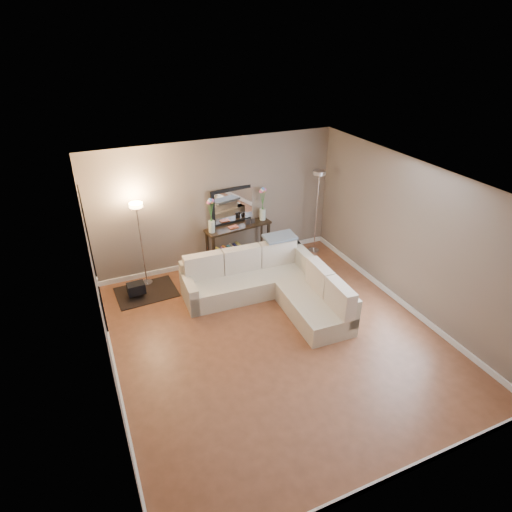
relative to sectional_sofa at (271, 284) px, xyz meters
name	(u,v)px	position (x,y,z in m)	size (l,w,h in m)	color
floor	(276,337)	(-0.40, -1.04, -0.32)	(5.00, 5.50, 0.01)	brown
ceiling	(280,183)	(-0.40, -1.04, 2.29)	(5.00, 5.50, 0.01)	white
wall_back	(217,204)	(-0.40, 1.72, 0.99)	(5.00, 0.02, 2.60)	gray
wall_front	(405,401)	(-0.40, -3.80, 0.99)	(5.00, 0.02, 2.60)	gray
wall_left	(100,308)	(-2.91, -1.04, 0.99)	(0.02, 5.50, 2.60)	gray
wall_right	(411,238)	(2.11, -1.04, 0.99)	(0.02, 5.50, 2.60)	gray
baseboard_back	(220,259)	(-0.40, 1.70, -0.26)	(5.00, 0.03, 0.10)	white
baseboard_front	(384,480)	(-0.40, -3.77, -0.26)	(5.00, 0.03, 0.10)	white
baseboard_left	(118,380)	(-2.88, -1.04, -0.26)	(0.03, 5.50, 0.10)	white
baseboard_right	(398,300)	(2.09, -1.04, -0.26)	(0.03, 5.50, 0.10)	white
doorway	(93,261)	(-2.88, 0.66, 0.79)	(0.02, 1.20, 2.20)	black
switch_plate	(98,281)	(-2.88, -0.19, 0.89)	(0.02, 0.08, 0.12)	white
sectional_sofa	(271,284)	(0.00, 0.00, 0.00)	(2.43, 2.40, 0.85)	beige
throw_blanket	(280,237)	(0.45, 0.59, 0.60)	(0.61, 0.35, 0.05)	slate
console_table	(235,243)	(-0.12, 1.49, 0.17)	(1.42, 0.55, 0.85)	black
leaning_mirror	(233,206)	(-0.06, 1.68, 0.91)	(0.98, 0.17, 0.77)	black
table_decor	(239,226)	(-0.04, 1.46, 0.55)	(0.59, 0.15, 0.14)	#C44522
flower_vase_left	(211,219)	(-0.62, 1.43, 0.83)	(0.17, 0.14, 0.73)	silver
flower_vase_right	(263,207)	(0.54, 1.58, 0.83)	(0.17, 0.14, 0.73)	silver
floor_lamp_lit	(139,228)	(-2.00, 1.44, 0.87)	(0.25, 0.25, 1.68)	silver
floor_lamp_unlit	(318,196)	(1.68, 1.30, 0.99)	(0.32, 0.32, 1.85)	silver
charcoal_rug	(146,292)	(-2.07, 1.12, -0.31)	(1.09, 0.82, 0.01)	black
black_bag	(136,288)	(-2.25, 1.03, -0.12)	(0.31, 0.22, 0.20)	black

